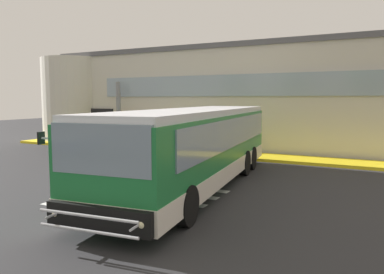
% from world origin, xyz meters
% --- Properties ---
extents(ground_plane, '(80.00, 90.00, 0.02)m').
position_xyz_m(ground_plane, '(0.00, 0.00, -0.01)').
color(ground_plane, '#2B2B2D').
rests_on(ground_plane, ground).
extents(bay_paint_stripes, '(4.40, 3.96, 0.01)m').
position_xyz_m(bay_paint_stripes, '(2.00, -4.20, 0.00)').
color(bay_paint_stripes, silver).
rests_on(bay_paint_stripes, ground).
extents(terminal_building, '(25.06, 13.80, 6.21)m').
position_xyz_m(terminal_building, '(-0.69, 11.65, 3.10)').
color(terminal_building, beige).
rests_on(terminal_building, ground).
extents(boarding_curb, '(27.26, 2.00, 0.15)m').
position_xyz_m(boarding_curb, '(0.00, 4.80, 0.07)').
color(boarding_curb, yellow).
rests_on(boarding_curb, ground).
extents(entry_support_column, '(0.28, 0.28, 3.98)m').
position_xyz_m(entry_support_column, '(-6.31, 5.40, 2.14)').
color(entry_support_column, slate).
rests_on(entry_support_column, boarding_curb).
extents(bus_main_foreground, '(3.77, 12.02, 2.70)m').
position_xyz_m(bus_main_foreground, '(2.89, -2.19, 1.34)').
color(bus_main_foreground, '#1E7238').
rests_on(bus_main_foreground, ground).
extents(passenger_near_column, '(0.54, 0.48, 1.68)m').
position_xyz_m(passenger_near_column, '(-5.50, 4.99, 1.11)').
color(passenger_near_column, '#4C4233').
rests_on(passenger_near_column, boarding_curb).
extents(passenger_by_doorway, '(0.57, 0.32, 1.68)m').
position_xyz_m(passenger_by_doorway, '(-4.61, 4.63, 1.08)').
color(passenger_by_doorway, '#1E2338').
rests_on(passenger_by_doorway, boarding_curb).
extents(passenger_at_curb_edge, '(0.59, 0.23, 1.68)m').
position_xyz_m(passenger_at_curb_edge, '(-3.82, 4.95, 1.08)').
color(passenger_at_curb_edge, '#4C4233').
rests_on(passenger_at_curb_edge, boarding_curb).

